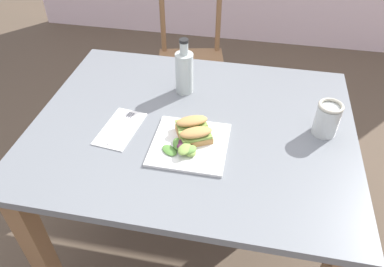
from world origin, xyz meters
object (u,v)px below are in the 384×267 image
at_px(dining_table, 193,148).
at_px(plate_lunch, 190,144).
at_px(chair_wooden_far, 191,61).
at_px(mason_jar_iced_tea, 327,120).
at_px(fork_on_napkin, 123,125).
at_px(bottle_cold_brew, 184,74).
at_px(sandwich_half_front, 196,136).
at_px(sandwich_half_back, 192,124).

xyz_separation_m(dining_table, plate_lunch, (0.01, -0.12, 0.13)).
relative_size(chair_wooden_far, mason_jar_iced_tea, 6.98).
relative_size(fork_on_napkin, mason_jar_iced_tea, 1.49).
relative_size(fork_on_napkin, bottle_cold_brew, 0.80).
bearing_deg(bottle_cold_brew, dining_table, -70.06).
distance_m(chair_wooden_far, bottle_cold_brew, 0.83).
height_order(bottle_cold_brew, mason_jar_iced_tea, bottle_cold_brew).
height_order(chair_wooden_far, sandwich_half_front, chair_wooden_far).
relative_size(sandwich_half_front, bottle_cold_brew, 0.54).
distance_m(dining_table, sandwich_half_front, 0.20).
bearing_deg(sandwich_half_front, plate_lunch, -149.17).
relative_size(sandwich_half_back, bottle_cold_brew, 0.54).
relative_size(plate_lunch, fork_on_napkin, 1.39).
xyz_separation_m(sandwich_half_front, sandwich_half_back, (-0.03, 0.06, 0.00)).
bearing_deg(bottle_cold_brew, mason_jar_iced_tea, -16.48).
distance_m(fork_on_napkin, mason_jar_iced_tea, 0.73).
bearing_deg(dining_table, sandwich_half_front, -73.72).
bearing_deg(mason_jar_iced_tea, plate_lunch, -160.81).
bearing_deg(chair_wooden_far, sandwich_half_front, -77.98).
height_order(chair_wooden_far, mason_jar_iced_tea, chair_wooden_far).
height_order(dining_table, chair_wooden_far, chair_wooden_far).
relative_size(sandwich_half_front, mason_jar_iced_tea, 1.00).
distance_m(sandwich_half_back, fork_on_napkin, 0.26).
xyz_separation_m(sandwich_half_back, fork_on_napkin, (-0.26, -0.01, -0.03)).
bearing_deg(chair_wooden_far, fork_on_napkin, -93.34).
distance_m(sandwich_half_front, bottle_cold_brew, 0.33).
bearing_deg(sandwich_half_back, fork_on_napkin, -176.95).
height_order(sandwich_half_front, bottle_cold_brew, bottle_cold_brew).
bearing_deg(bottle_cold_brew, fork_on_napkin, -123.63).
xyz_separation_m(dining_table, chair_wooden_far, (-0.19, 0.94, -0.17)).
height_order(fork_on_napkin, mason_jar_iced_tea, mason_jar_iced_tea).
bearing_deg(sandwich_half_front, chair_wooden_far, 102.02).
bearing_deg(plate_lunch, sandwich_half_back, 95.34).
bearing_deg(mason_jar_iced_tea, fork_on_napkin, -171.72).
bearing_deg(mason_jar_iced_tea, dining_table, -174.83).
distance_m(plate_lunch, bottle_cold_brew, 0.34).
xyz_separation_m(sandwich_half_front, bottle_cold_brew, (-0.10, 0.31, 0.04)).
distance_m(plate_lunch, mason_jar_iced_tea, 0.49).
bearing_deg(bottle_cold_brew, sandwich_half_front, -71.29).
relative_size(dining_table, bottle_cold_brew, 5.09).
height_order(plate_lunch, mason_jar_iced_tea, mason_jar_iced_tea).
relative_size(sandwich_half_front, sandwich_half_back, 1.00).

